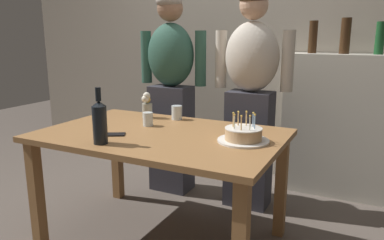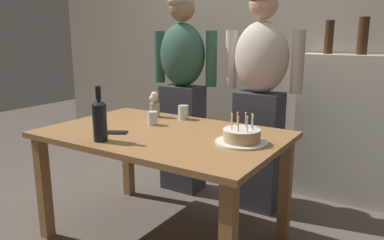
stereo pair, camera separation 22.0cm
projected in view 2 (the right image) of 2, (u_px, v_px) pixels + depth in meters
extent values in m
plane|color=#564C44|center=(164.00, 237.00, 2.49)|extent=(10.00, 10.00, 0.00)
cube|color=#9E9384|center=(260.00, 40.00, 3.48)|extent=(5.20, 0.10, 2.60)
cube|color=olive|center=(163.00, 135.00, 2.33)|extent=(1.50, 0.96, 0.03)
cube|color=olive|center=(44.00, 188.00, 2.43)|extent=(0.07, 0.07, 0.70)
cube|color=olive|center=(128.00, 155.00, 3.10)|extent=(0.07, 0.07, 0.70)
cube|color=olive|center=(285.00, 190.00, 2.39)|extent=(0.07, 0.07, 0.70)
cylinder|color=white|center=(241.00, 142.00, 2.08)|extent=(0.30, 0.30, 0.01)
cylinder|color=tan|center=(242.00, 136.00, 2.07)|extent=(0.21, 0.21, 0.06)
cylinder|color=silver|center=(242.00, 130.00, 2.06)|extent=(0.21, 0.21, 0.01)
cylinder|color=beige|center=(232.00, 123.00, 2.03)|extent=(0.01, 0.01, 0.07)
sphere|color=#F9C64C|center=(232.00, 116.00, 2.02)|extent=(0.01, 0.01, 0.01)
cylinder|color=#EAB266|center=(238.00, 125.00, 2.00)|extent=(0.01, 0.01, 0.07)
sphere|color=#F9C64C|center=(239.00, 117.00, 1.99)|extent=(0.01, 0.01, 0.01)
cylinder|color=beige|center=(247.00, 125.00, 2.00)|extent=(0.01, 0.01, 0.07)
sphere|color=#F9C64C|center=(247.00, 117.00, 1.99)|extent=(0.01, 0.01, 0.01)
cylinder|color=#93B7DB|center=(253.00, 124.00, 2.03)|extent=(0.01, 0.01, 0.07)
sphere|color=#F9C64C|center=(253.00, 116.00, 2.02)|extent=(0.01, 0.01, 0.01)
cylinder|color=#93B7DB|center=(252.00, 122.00, 2.07)|extent=(0.01, 0.01, 0.07)
sphere|color=#F9C64C|center=(252.00, 114.00, 2.06)|extent=(0.01, 0.01, 0.01)
cylinder|color=#EAB266|center=(246.00, 120.00, 2.11)|extent=(0.01, 0.01, 0.07)
sphere|color=#F9C64C|center=(246.00, 113.00, 2.10)|extent=(0.01, 0.01, 0.01)
cylinder|color=#EAB266|center=(237.00, 120.00, 2.11)|extent=(0.01, 0.01, 0.07)
sphere|color=#F9C64C|center=(238.00, 113.00, 2.10)|extent=(0.01, 0.01, 0.01)
cylinder|color=#EAB266|center=(232.00, 121.00, 2.08)|extent=(0.01, 0.01, 0.07)
sphere|color=#F9C64C|center=(232.00, 114.00, 2.07)|extent=(0.01, 0.01, 0.01)
cylinder|color=silver|center=(183.00, 112.00, 2.67)|extent=(0.08, 0.08, 0.10)
cylinder|color=silver|center=(153.00, 118.00, 2.50)|extent=(0.07, 0.07, 0.09)
cylinder|color=black|center=(100.00, 123.00, 2.10)|extent=(0.08, 0.08, 0.21)
cone|color=black|center=(99.00, 102.00, 2.07)|extent=(0.08, 0.08, 0.03)
cylinder|color=black|center=(98.00, 93.00, 2.06)|extent=(0.03, 0.03, 0.08)
cube|color=black|center=(115.00, 132.00, 2.29)|extent=(0.16, 0.13, 0.01)
cylinder|color=#999E93|center=(155.00, 110.00, 2.75)|extent=(0.07, 0.07, 0.11)
sphere|color=gold|center=(154.00, 96.00, 2.73)|extent=(0.04, 0.04, 0.04)
sphere|color=gold|center=(155.00, 99.00, 2.75)|extent=(0.05, 0.05, 0.05)
sphere|color=silver|center=(154.00, 95.00, 2.72)|extent=(0.05, 0.05, 0.05)
sphere|color=silver|center=(153.00, 98.00, 2.72)|extent=(0.05, 0.05, 0.05)
cube|color=#33333D|center=(183.00, 138.00, 3.21)|extent=(0.34, 0.23, 0.92)
ellipsoid|color=#2D5647|center=(182.00, 55.00, 3.05)|extent=(0.41, 0.27, 0.52)
sphere|color=#936B51|center=(182.00, 8.00, 2.97)|extent=(0.21, 0.21, 0.21)
ellipsoid|color=gray|center=(181.00, 1.00, 2.94)|extent=(0.21, 0.21, 0.12)
cylinder|color=#2D5647|center=(211.00, 59.00, 2.95)|extent=(0.09, 0.09, 0.44)
cylinder|color=#2D5647|center=(160.00, 57.00, 3.22)|extent=(0.09, 0.09, 0.44)
cube|color=#33333D|center=(258.00, 151.00, 2.85)|extent=(0.34, 0.23, 0.92)
ellipsoid|color=beige|center=(261.00, 57.00, 2.69)|extent=(0.41, 0.27, 0.52)
sphere|color=tan|center=(264.00, 5.00, 2.61)|extent=(0.21, 0.21, 0.21)
cylinder|color=beige|center=(298.00, 62.00, 2.58)|extent=(0.09, 0.09, 0.44)
cylinder|color=beige|center=(231.00, 60.00, 2.85)|extent=(0.09, 0.09, 0.44)
cube|color=beige|center=(353.00, 129.00, 2.97)|extent=(0.88, 0.30, 1.19)
cylinder|color=#382314|center=(329.00, 37.00, 2.94)|extent=(0.07, 0.07, 0.26)
cylinder|color=#382314|center=(363.00, 36.00, 2.80)|extent=(0.08, 0.08, 0.28)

